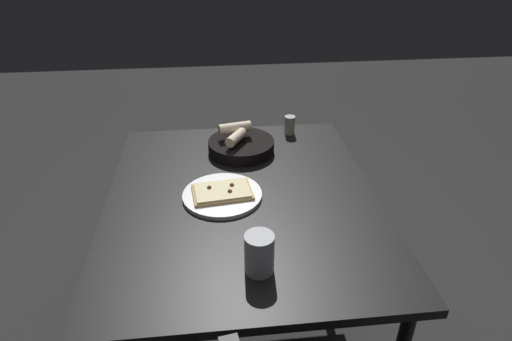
% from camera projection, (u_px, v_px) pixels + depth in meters
% --- Properties ---
extents(ground, '(8.00, 8.00, 0.00)m').
position_uv_depth(ground, '(245.00, 338.00, 1.89)').
color(ground, '#282828').
extents(dining_table, '(1.13, 0.94, 0.75)m').
position_uv_depth(dining_table, '(243.00, 210.00, 1.55)').
color(dining_table, black).
rests_on(dining_table, ground).
extents(pizza_plate, '(0.28, 0.28, 0.04)m').
position_uv_depth(pizza_plate, '(222.00, 194.00, 1.50)').
color(pizza_plate, white).
rests_on(pizza_plate, dining_table).
extents(bread_basket, '(0.27, 0.27, 0.12)m').
position_uv_depth(bread_basket, '(241.00, 145.00, 1.78)').
color(bread_basket, black).
rests_on(bread_basket, dining_table).
extents(beer_glass, '(0.08, 0.08, 0.12)m').
position_uv_depth(beer_glass, '(259.00, 255.00, 1.17)').
color(beer_glass, silver).
rests_on(beer_glass, dining_table).
extents(pepper_shaker, '(0.05, 0.05, 0.08)m').
position_uv_depth(pepper_shaker, '(290.00, 126.00, 1.93)').
color(pepper_shaker, '#BFB299').
rests_on(pepper_shaker, dining_table).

